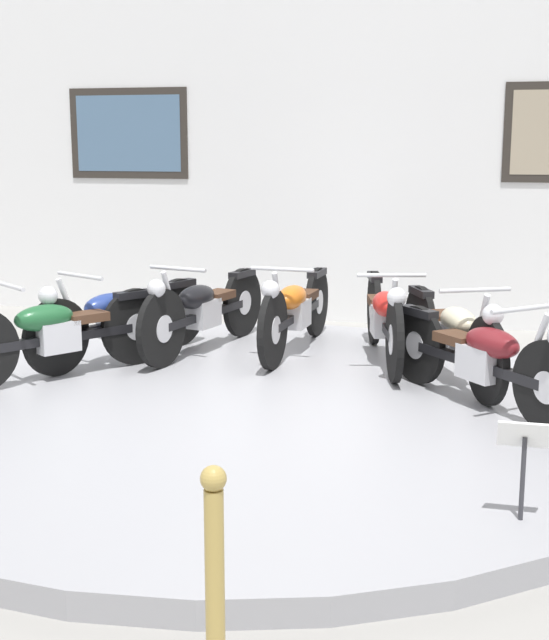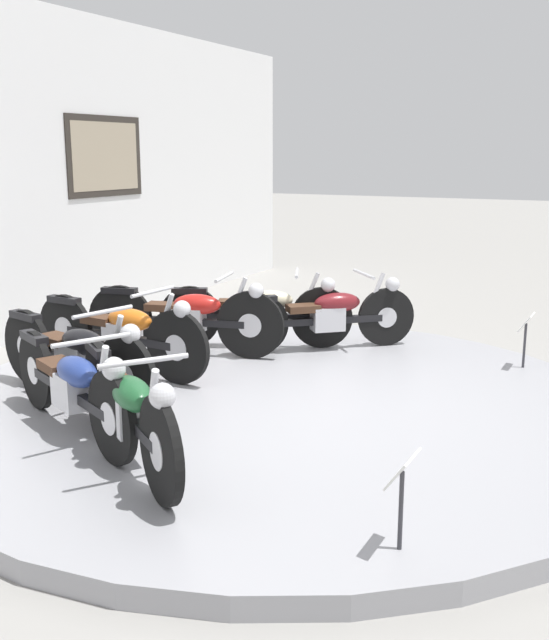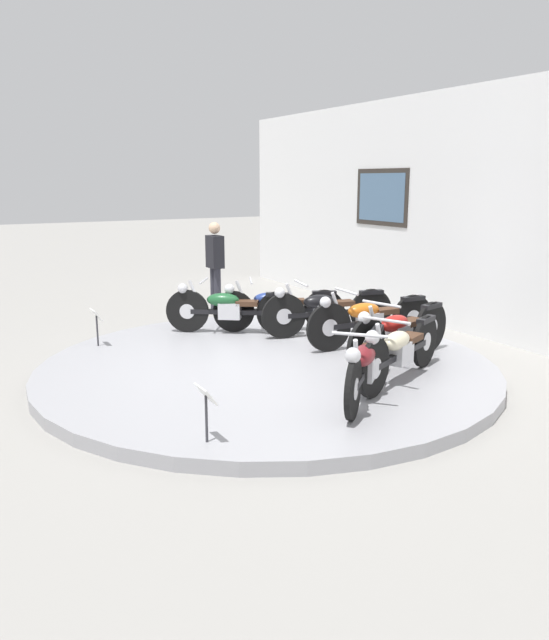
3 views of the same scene
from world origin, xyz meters
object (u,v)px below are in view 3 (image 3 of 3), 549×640
at_px(motorcycle_green, 230,308).
at_px(motorcycle_blue, 276,306).
at_px(motorcycle_red, 399,331).
at_px(info_placard_front_centre, 206,402).
at_px(motorcycle_orange, 370,318).
at_px(info_placard_front_left, 97,320).
at_px(motorcycle_black, 326,309).
at_px(visitor_standing, 215,261).
at_px(motorcycle_cream, 400,349).
at_px(motorcycle_maroon, 365,363).

bearing_deg(motorcycle_green, motorcycle_blue, 71.45).
xyz_separation_m(motorcycle_red, info_placard_front_centre, (1.04, -3.03, -0.03)).
relative_size(motorcycle_green, motorcycle_orange, 0.83).
xyz_separation_m(info_placard_front_left, info_placard_front_centre, (3.68, 0.00, 0.00)).
distance_m(motorcycle_blue, motorcycle_black, 0.76).
bearing_deg(motorcycle_red, motorcycle_orange, 167.57).
xyz_separation_m(motorcycle_green, visitor_standing, (-2.28, 0.81, 0.38)).
xyz_separation_m(motorcycle_black, visitor_standing, (-3.08, -0.34, 0.38)).
bearing_deg(motorcycle_blue, motorcycle_green, -108.55).
distance_m(motorcycle_orange, motorcycle_cream, 1.53).
xyz_separation_m(motorcycle_green, motorcycle_cream, (2.98, 0.66, -0.00)).
bearing_deg(info_placard_front_centre, motorcycle_green, 151.35).
bearing_deg(info_placard_front_left, motorcycle_cream, 38.29).
bearing_deg(motorcycle_red, info_placard_front_left, -131.02).
height_order(motorcycle_black, motorcycle_cream, motorcycle_black).
bearing_deg(motorcycle_black, info_placard_front_left, -109.03).
relative_size(motorcycle_orange, visitor_standing, 1.24).
xyz_separation_m(motorcycle_green, motorcycle_maroon, (3.21, 0.00, -0.01)).
xyz_separation_m(motorcycle_black, info_placard_front_left, (-1.04, -3.03, -0.02)).
xyz_separation_m(motorcycle_blue, info_placard_front_left, (-0.46, -2.54, -0.01)).
height_order(motorcycle_maroon, info_placard_front_centre, motorcycle_maroon).
relative_size(motorcycle_maroon, info_placard_front_centre, 2.90).
xyz_separation_m(motorcycle_orange, motorcycle_red, (0.80, -0.18, 0.01)).
bearing_deg(info_placard_front_left, visitor_standing, 127.18).
bearing_deg(visitor_standing, motorcycle_blue, -3.37).
xyz_separation_m(motorcycle_cream, info_placard_front_left, (-3.22, -2.54, -0.01)).
bearing_deg(motorcycle_maroon, motorcycle_red, 125.35).
bearing_deg(visitor_standing, motorcycle_green, -19.55).
xyz_separation_m(motorcycle_red, motorcycle_maroon, (0.81, -1.15, -0.03)).
relative_size(info_placard_front_left, visitor_standing, 0.32).
height_order(motorcycle_cream, visitor_standing, visitor_standing).
distance_m(motorcycle_maroon, visitor_standing, 5.56).
bearing_deg(info_placard_front_left, info_placard_front_centre, 0.00).
xyz_separation_m(motorcycle_red, visitor_standing, (-4.67, -0.34, 0.37)).
bearing_deg(info_placard_front_centre, info_placard_front_left, 180.00).
relative_size(motorcycle_black, motorcycle_orange, 0.98).
height_order(motorcycle_cream, motorcycle_maroon, motorcycle_cream).
height_order(motorcycle_blue, info_placard_front_centre, motorcycle_blue).
height_order(motorcycle_black, motorcycle_red, motorcycle_red).
relative_size(motorcycle_blue, motorcycle_black, 0.92).
bearing_deg(info_placard_front_left, motorcycle_maroon, 28.63).
relative_size(motorcycle_red, motorcycle_maroon, 1.32).
height_order(motorcycle_maroon, visitor_standing, visitor_standing).
xyz_separation_m(motorcycle_blue, motorcycle_orange, (1.38, 0.66, 0.01)).
bearing_deg(motorcycle_red, motorcycle_maroon, -54.65).
bearing_deg(motorcycle_green, visitor_standing, 160.45).
distance_m(motorcycle_blue, info_placard_front_centre, 4.10).
distance_m(motorcycle_maroon, info_placard_front_centre, 1.90).
bearing_deg(motorcycle_blue, motorcycle_red, 12.60).
bearing_deg(motorcycle_maroon, info_placard_front_left, -151.37).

